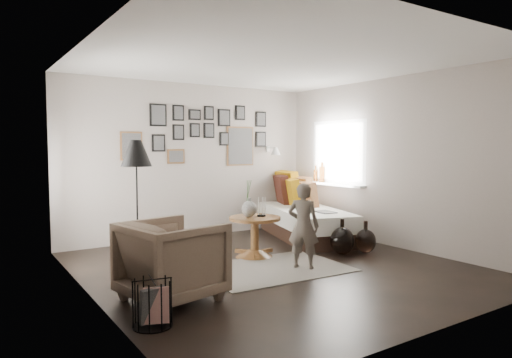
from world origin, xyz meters
TOP-DOWN VIEW (x-y plane):
  - ground at (0.00, 0.00)m, footprint 4.80×4.80m
  - wall_back at (0.00, 2.40)m, footprint 4.50×0.00m
  - wall_front at (0.00, -2.40)m, footprint 4.50×0.00m
  - wall_left at (-2.25, 0.00)m, footprint 0.00×4.80m
  - wall_right at (2.25, 0.00)m, footprint 0.00×4.80m
  - ceiling at (0.00, 0.00)m, footprint 4.80×4.80m
  - door_left at (-2.23, 1.20)m, footprint 0.00×2.14m
  - window_right at (2.18, 1.34)m, footprint 0.15×1.32m
  - gallery_wall at (0.29, 2.38)m, footprint 2.74×0.03m
  - wall_sconce at (1.55, 2.13)m, footprint 0.18×0.36m
  - rug at (-0.07, -0.07)m, footprint 1.88×1.37m
  - pedestal_table at (0.09, 0.59)m, footprint 0.72×0.72m
  - vase at (0.01, 0.61)m, footprint 0.21×0.21m
  - candles at (0.20, 0.59)m, footprint 0.12×0.12m
  - daybed at (1.54, 1.35)m, footprint 1.54×2.38m
  - magazine_on_daybed at (1.48, 0.69)m, footprint 0.28×0.36m
  - armchair at (-1.59, -0.46)m, footprint 1.04×1.02m
  - armchair_cushion at (-1.56, -0.41)m, footprint 0.42×0.43m
  - floor_lamp at (-1.51, 0.81)m, footprint 0.38×0.38m
  - magazine_basket at (-2.00, -1.00)m, footprint 0.38×0.38m
  - demijohn_large at (1.21, 0.03)m, footprint 0.34×0.34m
  - demijohn_small at (1.56, -0.09)m, footprint 0.30×0.30m
  - child at (0.26, -0.26)m, footprint 0.45×0.47m

SIDE VIEW (x-z plane):
  - ground at x=0.00m, z-range 0.00..0.00m
  - rug at x=-0.07m, z-range 0.00..0.01m
  - demijohn_small at x=1.56m, z-range -0.06..0.41m
  - demijohn_large at x=1.21m, z-range -0.06..0.45m
  - magazine_basket at x=-2.00m, z-range 0.00..0.40m
  - pedestal_table at x=0.09m, z-range -0.02..0.54m
  - daybed at x=1.54m, z-range -0.20..0.89m
  - armchair at x=-1.59m, z-range 0.00..0.81m
  - armchair_cushion at x=-1.56m, z-range 0.40..0.56m
  - magazine_on_daybed at x=1.48m, z-range 0.50..0.52m
  - child at x=0.26m, z-range 0.00..1.09m
  - candles at x=0.20m, z-range 0.56..0.83m
  - vase at x=0.01m, z-range 0.47..0.98m
  - window_right at x=2.18m, z-range 0.28..1.58m
  - door_left at x=-2.23m, z-range -0.02..2.12m
  - wall_back at x=0.00m, z-range -0.95..3.55m
  - wall_front at x=0.00m, z-range -0.95..3.55m
  - wall_left at x=-2.25m, z-range -1.10..3.70m
  - wall_right at x=2.25m, z-range -1.10..3.70m
  - floor_lamp at x=-1.51m, z-range 0.59..2.21m
  - wall_sconce at x=1.55m, z-range 1.38..1.54m
  - gallery_wall at x=0.29m, z-range 1.20..2.28m
  - ceiling at x=0.00m, z-range 2.60..2.60m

